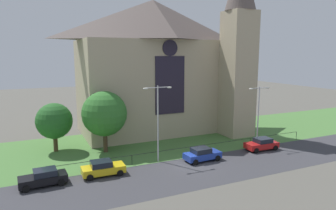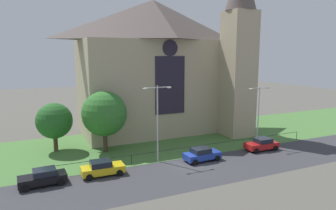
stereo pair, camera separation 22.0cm
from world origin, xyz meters
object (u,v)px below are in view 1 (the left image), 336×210
tree_left_near (104,114)px  church_building (160,65)px  streetlamp_near (158,114)px  parked_car_red (262,144)px  parked_car_yellow (103,168)px  streetlamp_far (259,108)px  parked_car_blue (202,154)px  parked_car_black (43,178)px  tree_left_far (54,121)px

tree_left_near → church_building: bearing=34.9°
streetlamp_near → parked_car_red: 14.42m
tree_left_near → parked_car_yellow: tree_left_near is taller
streetlamp_far → church_building: bearing=122.3°
parked_car_red → tree_left_near: bearing=-19.9°
parked_car_blue → parked_car_yellow: bearing=175.6°
streetlamp_far → parked_car_blue: bearing=-168.8°
church_building → parked_car_black: (-17.95, -14.65, -9.53)m
tree_left_near → parked_car_red: tree_left_near is taller
church_building → streetlamp_near: 15.18m
church_building → parked_car_blue: 17.84m
parked_car_black → streetlamp_far: bearing=-179.5°
tree_left_far → streetlamp_far: size_ratio=0.77×
streetlamp_near → streetlamp_far: (14.17, -0.00, -0.39)m
tree_left_near → tree_left_far: 6.35m
parked_car_yellow → parked_car_blue: bearing=-0.9°
tree_left_near → parked_car_red: size_ratio=1.77×
church_building → parked_car_black: size_ratio=6.07×
church_building → tree_left_near: bearing=-145.1°
streetlamp_far → parked_car_black: 26.64m
streetlamp_far → parked_car_yellow: 21.24m
streetlamp_near → parked_car_yellow: 8.21m
church_building → parked_car_yellow: size_ratio=6.13×
church_building → streetlamp_near: bearing=-114.1°
parked_car_yellow → parked_car_blue: same height
tree_left_near → parked_car_yellow: 8.57m
tree_left_far → parked_car_yellow: bearing=-70.6°
tree_left_far → tree_left_near: bearing=-27.4°
streetlamp_far → parked_car_red: 4.62m
parked_car_yellow → tree_left_far: bearing=110.9°
parked_car_black → tree_left_near: bearing=-138.4°
tree_left_near → parked_car_red: (18.13, -7.44, -4.06)m
tree_left_far → church_building: bearing=15.4°
parked_car_red → streetlamp_near: bearing=-4.4°
streetlamp_near → parked_car_blue: size_ratio=2.01×
church_building → streetlamp_near: church_building is taller
parked_car_red → church_building: bearing=-60.1°
streetlamp_far → parked_car_yellow: (-20.75, -1.44, -4.29)m
parked_car_black → parked_car_yellow: same height
streetlamp_near → streetlamp_far: size_ratio=1.09×
streetlamp_near → parked_car_red: size_ratio=2.01×
streetlamp_near → streetlamp_far: 14.18m
streetlamp_near → streetlamp_far: streetlamp_near is taller
parked_car_black → parked_car_blue: (16.70, -0.39, 0.00)m
streetlamp_near → parked_car_blue: 6.85m
parked_car_black → church_building: bearing=-143.6°
tree_left_near → tree_left_far: bearing=152.6°
church_building → parked_car_yellow: 21.40m
parked_car_yellow → parked_car_blue: 11.21m
streetlamp_near → tree_left_near: bearing=128.1°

